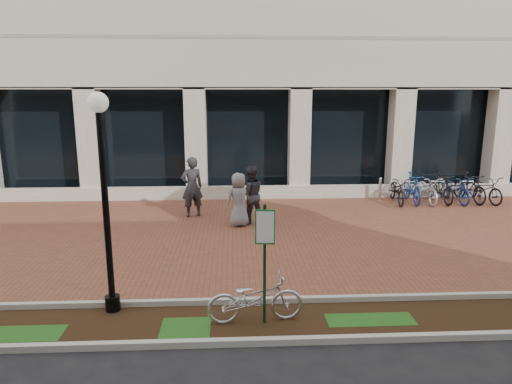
{
  "coord_description": "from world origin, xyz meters",
  "views": [
    {
      "loc": [
        -0.58,
        -12.76,
        4.07
      ],
      "look_at": [
        0.03,
        -0.8,
        1.43
      ],
      "focal_mm": 32.0,
      "sensor_mm": 36.0,
      "label": 1
    }
  ],
  "objects_px": {
    "pedestrian_right": "(239,200)",
    "bike_rack_cluster": "(441,189)",
    "lamppost": "(105,192)",
    "bollard": "(380,189)",
    "pedestrian_left": "(192,187)",
    "pedestrian_mid": "(250,195)",
    "parking_sign": "(265,248)",
    "locked_bicycle": "(255,298)"
  },
  "relations": [
    {
      "from": "pedestrian_right",
      "to": "bike_rack_cluster",
      "type": "distance_m",
      "value": 8.07
    },
    {
      "from": "lamppost",
      "to": "bollard",
      "type": "height_order",
      "value": "lamppost"
    },
    {
      "from": "pedestrian_left",
      "to": "pedestrian_right",
      "type": "relative_size",
      "value": 1.2
    },
    {
      "from": "pedestrian_left",
      "to": "pedestrian_mid",
      "type": "relative_size",
      "value": 1.1
    },
    {
      "from": "pedestrian_mid",
      "to": "bollard",
      "type": "height_order",
      "value": "pedestrian_mid"
    },
    {
      "from": "pedestrian_mid",
      "to": "pedestrian_right",
      "type": "relative_size",
      "value": 1.09
    },
    {
      "from": "lamppost",
      "to": "bike_rack_cluster",
      "type": "height_order",
      "value": "lamppost"
    },
    {
      "from": "lamppost",
      "to": "bollard",
      "type": "distance_m",
      "value": 11.83
    },
    {
      "from": "bike_rack_cluster",
      "to": "pedestrian_left",
      "type": "bearing_deg",
      "value": -170.63
    },
    {
      "from": "lamppost",
      "to": "pedestrian_right",
      "type": "bearing_deg",
      "value": 65.69
    },
    {
      "from": "parking_sign",
      "to": "pedestrian_mid",
      "type": "bearing_deg",
      "value": 94.71
    },
    {
      "from": "pedestrian_left",
      "to": "pedestrian_right",
      "type": "xyz_separation_m",
      "value": [
        1.52,
        -1.19,
        -0.17
      ]
    },
    {
      "from": "parking_sign",
      "to": "lamppost",
      "type": "height_order",
      "value": "lamppost"
    },
    {
      "from": "parking_sign",
      "to": "bike_rack_cluster",
      "type": "relative_size",
      "value": 0.52
    },
    {
      "from": "locked_bicycle",
      "to": "bike_rack_cluster",
      "type": "height_order",
      "value": "bike_rack_cluster"
    },
    {
      "from": "pedestrian_left",
      "to": "bike_rack_cluster",
      "type": "bearing_deg",
      "value": 168.64
    },
    {
      "from": "pedestrian_mid",
      "to": "bike_rack_cluster",
      "type": "bearing_deg",
      "value": -174.55
    },
    {
      "from": "pedestrian_right",
      "to": "bollard",
      "type": "relative_size",
      "value": 1.88
    },
    {
      "from": "pedestrian_mid",
      "to": "pedestrian_left",
      "type": "bearing_deg",
      "value": -36.49
    },
    {
      "from": "lamppost",
      "to": "pedestrian_mid",
      "type": "xyz_separation_m",
      "value": [
        2.84,
        5.82,
        -1.39
      ]
    },
    {
      "from": "bollard",
      "to": "bike_rack_cluster",
      "type": "relative_size",
      "value": 0.21
    },
    {
      "from": "pedestrian_right",
      "to": "bollard",
      "type": "distance_m",
      "value": 6.28
    },
    {
      "from": "lamppost",
      "to": "pedestrian_right",
      "type": "xyz_separation_m",
      "value": [
        2.47,
        5.47,
        -1.47
      ]
    },
    {
      "from": "bollard",
      "to": "lamppost",
      "type": "bearing_deg",
      "value": -132.48
    },
    {
      "from": "locked_bicycle",
      "to": "pedestrian_mid",
      "type": "xyz_separation_m",
      "value": [
        0.16,
        6.38,
        0.46
      ]
    },
    {
      "from": "parking_sign",
      "to": "bollard",
      "type": "bearing_deg",
      "value": 66.07
    },
    {
      "from": "locked_bicycle",
      "to": "pedestrian_right",
      "type": "bearing_deg",
      "value": -3.7
    },
    {
      "from": "pedestrian_left",
      "to": "bike_rack_cluster",
      "type": "height_order",
      "value": "pedestrian_left"
    },
    {
      "from": "bollard",
      "to": "parking_sign",
      "type": "bearing_deg",
      "value": -118.64
    },
    {
      "from": "lamppost",
      "to": "locked_bicycle",
      "type": "height_order",
      "value": "lamppost"
    },
    {
      "from": "pedestrian_right",
      "to": "locked_bicycle",
      "type": "bearing_deg",
      "value": 69.23
    },
    {
      "from": "locked_bicycle",
      "to": "bollard",
      "type": "distance_m",
      "value": 10.55
    },
    {
      "from": "pedestrian_left",
      "to": "lamppost",
      "type": "bearing_deg",
      "value": 61.07
    },
    {
      "from": "bollard",
      "to": "bike_rack_cluster",
      "type": "bearing_deg",
      "value": -11.44
    },
    {
      "from": "locked_bicycle",
      "to": "pedestrian_mid",
      "type": "distance_m",
      "value": 6.4
    },
    {
      "from": "lamppost",
      "to": "pedestrian_mid",
      "type": "height_order",
      "value": "lamppost"
    },
    {
      "from": "pedestrian_mid",
      "to": "bike_rack_cluster",
      "type": "height_order",
      "value": "pedestrian_mid"
    },
    {
      "from": "bike_rack_cluster",
      "to": "locked_bicycle",
      "type": "bearing_deg",
      "value": -130.29
    },
    {
      "from": "parking_sign",
      "to": "locked_bicycle",
      "type": "bearing_deg",
      "value": 161.1
    },
    {
      "from": "pedestrian_mid",
      "to": "bike_rack_cluster",
      "type": "distance_m",
      "value": 7.6
    },
    {
      "from": "pedestrian_left",
      "to": "pedestrian_right",
      "type": "distance_m",
      "value": 1.94
    },
    {
      "from": "locked_bicycle",
      "to": "bollard",
      "type": "relative_size",
      "value": 1.94
    }
  ]
}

